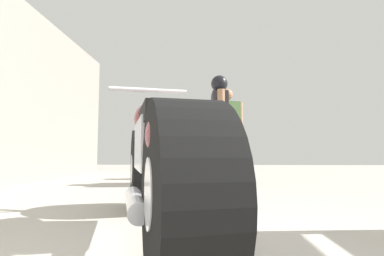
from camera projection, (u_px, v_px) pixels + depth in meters
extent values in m
plane|color=#A8A399|center=(207.00, 193.00, 3.57)|extent=(17.38, 17.38, 0.00)
cylinder|color=black|center=(147.00, 170.00, 2.55)|extent=(0.43, 0.72, 0.67)
cylinder|color=silver|center=(147.00, 170.00, 2.55)|extent=(0.32, 0.32, 0.26)
cylinder|color=black|center=(184.00, 192.00, 1.07)|extent=(0.43, 0.72, 0.67)
cylinder|color=silver|center=(184.00, 192.00, 1.07)|extent=(0.32, 0.32, 0.26)
cube|color=silver|center=(158.00, 145.00, 1.83)|extent=(0.43, 0.72, 0.29)
ellipsoid|color=#5B0F19|center=(154.00, 119.00, 2.07)|extent=(0.41, 0.60, 0.23)
cube|color=black|center=(162.00, 116.00, 1.66)|extent=(0.36, 0.55, 0.10)
ellipsoid|color=#5B0F19|center=(181.00, 135.00, 1.14)|extent=(0.39, 0.52, 0.25)
cylinder|color=silver|center=(148.00, 133.00, 2.53)|extent=(0.12, 0.27, 0.61)
cylinder|color=silver|center=(149.00, 90.00, 2.52)|extent=(0.64, 0.22, 0.04)
cylinder|color=silver|center=(135.00, 203.00, 1.46)|extent=(0.25, 0.58, 0.09)
cylinder|color=#4C4C4C|center=(223.00, 157.00, 5.60)|extent=(0.21, 0.21, 0.83)
cylinder|color=#4C4C4C|center=(232.00, 156.00, 5.68)|extent=(0.21, 0.21, 0.83)
cube|color=#476638|center=(227.00, 118.00, 5.70)|extent=(0.52, 0.42, 0.63)
cylinder|color=#9E7051|center=(214.00, 116.00, 5.60)|extent=(0.15, 0.15, 0.58)
cylinder|color=#9E7051|center=(240.00, 117.00, 5.81)|extent=(0.15, 0.15, 0.58)
sphere|color=#9E7051|center=(227.00, 95.00, 5.74)|extent=(0.23, 0.23, 0.23)
cylinder|color=#2D3851|center=(220.00, 158.00, 4.51)|extent=(0.16, 0.16, 0.80)
cylinder|color=#2D3851|center=(219.00, 158.00, 4.71)|extent=(0.16, 0.16, 0.80)
cube|color=#2D2D33|center=(220.00, 113.00, 4.67)|extent=(0.26, 0.45, 0.62)
cylinder|color=#9E7051|center=(221.00, 108.00, 4.40)|extent=(0.11, 0.11, 0.56)
cylinder|color=#9E7051|center=(218.00, 113.00, 4.95)|extent=(0.11, 0.11, 0.56)
sphere|color=black|center=(219.00, 85.00, 4.71)|extent=(0.22, 0.22, 0.22)
sphere|color=black|center=(219.00, 84.00, 4.71)|extent=(0.26, 0.26, 0.26)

